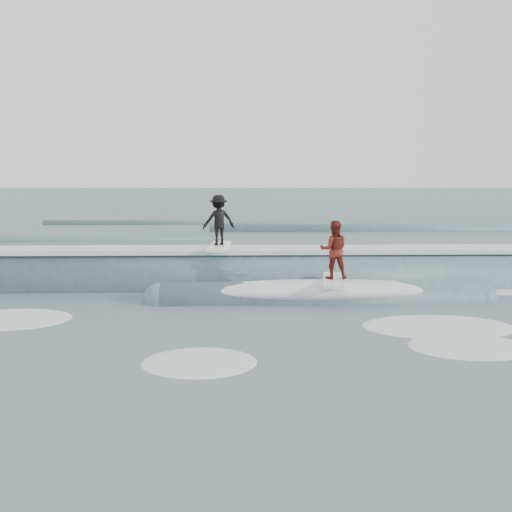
{
  "coord_description": "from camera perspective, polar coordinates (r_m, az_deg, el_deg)",
  "views": [
    {
      "loc": [
        -0.38,
        -14.89,
        3.81
      ],
      "look_at": [
        0.0,
        2.02,
        1.1
      ],
      "focal_mm": 40.0,
      "sensor_mm": 36.0,
      "label": 1
    }
  ],
  "objects": [
    {
      "name": "surfer_red",
      "position": [
        16.09,
        7.78,
        0.26
      ],
      "size": [
        0.83,
        2.06,
        1.73
      ],
      "color": "white",
      "rests_on": "ground"
    },
    {
      "name": "ground",
      "position": [
        15.37,
        0.17,
        -5.25
      ],
      "size": [
        160.0,
        160.0,
        0.0
      ],
      "primitive_type": "plane",
      "color": "#3B5256",
      "rests_on": "ground"
    },
    {
      "name": "far_swells",
      "position": [
        32.77,
        -2.43,
        2.43
      ],
      "size": [
        43.5,
        8.65,
        0.8
      ],
      "color": "#38595E",
      "rests_on": "ground"
    },
    {
      "name": "surfer_black",
      "position": [
        18.01,
        -3.76,
        3.34
      ],
      "size": [
        1.15,
        2.04,
        1.68
      ],
      "color": "white",
      "rests_on": "ground"
    },
    {
      "name": "breaking_wave",
      "position": [
        17.98,
        0.82,
        -2.99
      ],
      "size": [
        21.06,
        3.92,
        2.27
      ],
      "color": "#38595E",
      "rests_on": "ground"
    },
    {
      "name": "whitewater",
      "position": [
        14.05,
        6.88,
        -6.7
      ],
      "size": [
        16.61,
        7.76,
        0.1
      ],
      "color": "white",
      "rests_on": "ground"
    }
  ]
}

